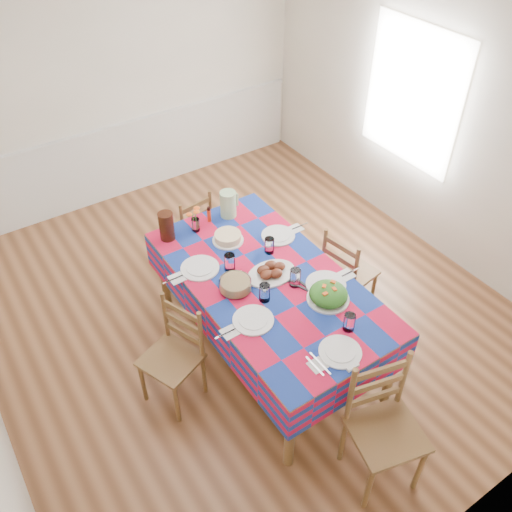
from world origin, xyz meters
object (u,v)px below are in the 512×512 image
Objects in this scene: green_pitcher at (228,204)px; dining_table at (268,288)px; meat_platter at (271,272)px; chair_right at (346,273)px; tea_pitcher at (167,226)px; chair_near at (383,427)px; chair_left at (174,356)px; chair_far at (191,230)px.

dining_table is at bearing -101.43° from green_pitcher.
meat_platter is (0.05, 0.03, 0.13)m from dining_table.
meat_platter is 0.92m from chair_right.
tea_pitcher reaches higher than chair_near.
chair_near is at bearing 10.73° from chair_left.
chair_far is (0.44, 0.46, -0.53)m from tea_pitcher.
green_pitcher reaches higher than chair_right.
tea_pitcher is 1.67m from chair_right.
chair_far is 1.62m from chair_left.
chair_far is at bearing 89.76° from dining_table.
tea_pitcher reaches higher than meat_platter.
chair_left is at bearing -139.90° from green_pitcher.
chair_far is 0.95× the size of chair_right.
chair_right is at bearing -35.31° from tea_pitcher.
chair_left is at bearing 79.75° from chair_right.
chair_left is at bearing 178.94° from dining_table.
chair_far is (-0.04, 1.34, -0.43)m from meat_platter.
dining_table is 8.63× the size of green_pitcher.
chair_near is at bearing -94.32° from green_pitcher.
dining_table is 0.95m from green_pitcher.
chair_far is at bearing 22.57° from chair_right.
chair_left is (-0.92, -0.01, -0.41)m from meat_platter.
meat_platter is at bearing -98.67° from green_pitcher.
chair_right is at bearing -2.59° from meat_platter.
meat_platter is 1.41m from chair_far.
green_pitcher is 0.24× the size of chair_near.
chair_near reaches higher than chair_far.
tea_pitcher is 2.37m from chair_near.
green_pitcher is at bearing -0.81° from tea_pitcher.
meat_platter is at bearing 83.78° from chair_far.
chair_right reaches higher than meat_platter.
chair_right is at bearing 113.97° from chair_far.
chair_left is (-0.88, 1.38, -0.06)m from chair_near.
chair_near is at bearing -91.56° from meat_platter.
dining_table is 2.30× the size of chair_right.
tea_pitcher reaches higher than green_pitcher.
dining_table is at bearing 80.04° from chair_right.
chair_right is (0.82, -0.04, -0.41)m from meat_platter.
meat_platter is at bearing -61.51° from tea_pitcher.
green_pitcher reaches higher than dining_table.
tea_pitcher is at bearing 118.49° from meat_platter.
green_pitcher reaches higher than meat_platter.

